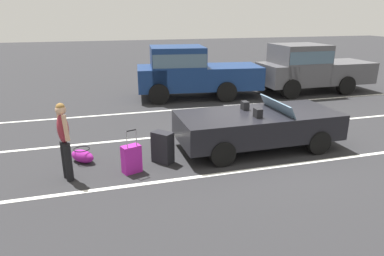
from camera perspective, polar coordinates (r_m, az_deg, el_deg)
ground_plane at (r=9.14m, az=10.63°, el=-3.16°), size 80.00×80.00×0.00m
lot_line_near at (r=8.15m, az=14.46°, el=-6.18°), size 18.00×0.12×0.01m
lot_line_mid at (r=10.39m, az=7.06°, el=-0.31°), size 18.00×0.12×0.01m
lot_line_far at (r=12.80m, az=2.38°, el=3.42°), size 18.00×0.12×0.01m
convertible_car at (r=9.03m, az=12.03°, el=0.47°), size 4.15×1.86×1.24m
suitcase_large_black at (r=8.00m, az=-4.89°, el=-3.24°), size 0.53×0.55×0.74m
suitcase_medium_bright at (r=7.61m, az=-10.06°, el=-5.09°), size 0.46×0.37×1.00m
duffel_bag at (r=8.44m, az=-17.79°, el=-4.44°), size 0.66×0.66×0.34m
traveler_person at (r=7.43m, az=-20.55°, el=-1.49°), size 0.32×0.59×1.65m
parked_pickup_truck_near at (r=16.02m, az=18.71°, el=9.56°), size 5.00×2.09×2.10m
parked_pickup_truck_far at (r=14.14m, az=-0.50°, el=9.46°), size 5.20×2.56×2.10m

